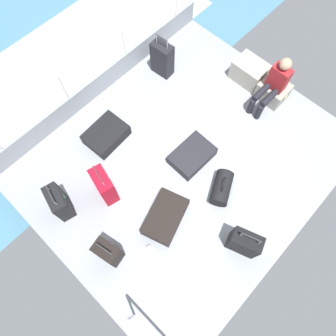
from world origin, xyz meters
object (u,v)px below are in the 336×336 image
cargo_crate_1 (273,91)px  suitcase_3 (59,202)px  cargo_crate_0 (249,72)px  suitcase_4 (106,135)px  suitcase_0 (162,59)px  paper_cup (150,248)px  duffel_bag (222,188)px  passenger_seated (273,84)px  suitcase_2 (108,252)px  suitcase_6 (244,243)px  suitcase_7 (104,186)px  suitcase_5 (192,156)px  suitcase_1 (165,217)px

cargo_crate_1 → suitcase_3: (-1.15, -4.15, 0.12)m
cargo_crate_0 → suitcase_4: (-1.02, -2.82, -0.09)m
cargo_crate_1 → suitcase_0: 2.19m
paper_cup → cargo_crate_0: bearing=104.3°
suitcase_3 → duffel_bag: 2.62m
cargo_crate_0 → passenger_seated: bearing=-19.3°
suitcase_0 → suitcase_2: size_ratio=1.29×
duffel_bag → paper_cup: duffel_bag is taller
suitcase_4 → suitcase_6: (2.96, 0.15, 0.17)m
suitcase_0 → suitcase_6: bearing=-26.5°
suitcase_7 → duffel_bag: suitcase_7 is taller
suitcase_4 → suitcase_6: size_ratio=1.01×
suitcase_5 → suitcase_7: suitcase_7 is taller
duffel_bag → suitcase_7: bearing=-135.5°
suitcase_2 → duffel_bag: 2.07m
suitcase_2 → suitcase_5: (-0.20, 2.11, -0.17)m
suitcase_2 → suitcase_6: suitcase_6 is taller
suitcase_1 → suitcase_6: 1.28m
passenger_seated → suitcase_0: (-1.94, -0.82, -0.20)m
suitcase_3 → cargo_crate_0: bearing=82.4°
suitcase_3 → duffel_bag: suitcase_3 is taller
cargo_crate_0 → suitcase_7: bearing=-93.8°
suitcase_2 → duffel_bag: suitcase_2 is taller
suitcase_1 → suitcase_2: bearing=-102.4°
passenger_seated → suitcase_1: (0.19, -2.96, -0.43)m
suitcase_4 → suitcase_5: bearing=28.8°
cargo_crate_1 → suitcase_5: bearing=-96.4°
passenger_seated → suitcase_6: (1.35, -2.46, -0.25)m
suitcase_5 → suitcase_6: (1.58, -0.61, 0.19)m
suitcase_6 → paper_cup: (-1.00, -1.02, -0.24)m
cargo_crate_0 → cargo_crate_1: size_ratio=1.17×
suitcase_2 → duffel_bag: bearing=74.2°
suitcase_0 → suitcase_6: size_ratio=1.17×
passenger_seated → paper_cup: (0.35, -3.48, -0.49)m
suitcase_2 → paper_cup: (0.38, 0.48, -0.23)m
suitcase_7 → suitcase_6: bearing=21.2°
suitcase_1 → suitcase_5: 1.18m
passenger_seated → suitcase_7: passenger_seated is taller
suitcase_2 → suitcase_4: 2.08m
suitcase_1 → suitcase_3: 1.69m
suitcase_2 → duffel_bag: (0.56, 1.99, -0.13)m
cargo_crate_1 → paper_cup: cargo_crate_1 is taller
passenger_seated → suitcase_4: size_ratio=1.38×
suitcase_0 → suitcase_7: suitcase_0 is taller
suitcase_0 → suitcase_2: bearing=-58.7°
suitcase_1 → duffel_bag: size_ratio=1.43×
suitcase_5 → suitcase_6: 1.70m
suitcase_2 → suitcase_7: (-0.80, 0.66, 0.07)m
suitcase_3 → suitcase_7: bearing=64.0°
suitcase_1 → suitcase_7: size_ratio=1.05×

